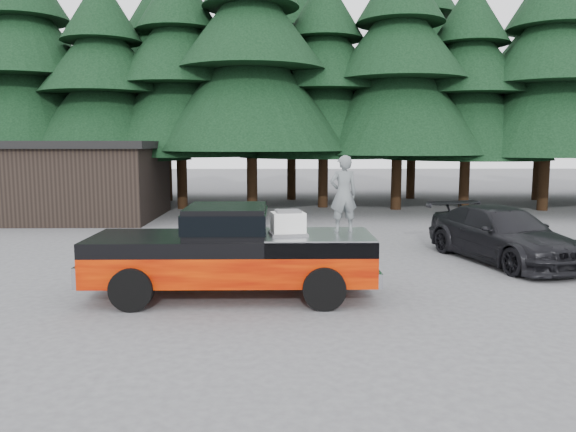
{
  "coord_description": "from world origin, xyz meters",
  "views": [
    {
      "loc": [
        0.27,
        -12.21,
        3.19
      ],
      "look_at": [
        0.47,
        0.0,
        1.61
      ],
      "focal_mm": 35.0,
      "sensor_mm": 36.0,
      "label": 1
    }
  ],
  "objects_px": {
    "air_compressor": "(288,224)",
    "utility_building": "(63,180)",
    "parked_car": "(502,235)",
    "pickup_truck": "(232,265)",
    "man_on_bed": "(343,194)"
  },
  "relations": [
    {
      "from": "parked_car",
      "to": "utility_building",
      "type": "bearing_deg",
      "value": 132.9
    },
    {
      "from": "air_compressor",
      "to": "parked_car",
      "type": "distance_m",
      "value": 6.95
    },
    {
      "from": "man_on_bed",
      "to": "parked_car",
      "type": "xyz_separation_m",
      "value": [
        4.71,
        3.21,
        -1.4
      ]
    },
    {
      "from": "man_on_bed",
      "to": "utility_building",
      "type": "bearing_deg",
      "value": -59.96
    },
    {
      "from": "parked_car",
      "to": "pickup_truck",
      "type": "bearing_deg",
      "value": -169.94
    },
    {
      "from": "pickup_truck",
      "to": "man_on_bed",
      "type": "relative_size",
      "value": 3.7
    },
    {
      "from": "utility_building",
      "to": "pickup_truck",
      "type": "bearing_deg",
      "value": -56.88
    },
    {
      "from": "pickup_truck",
      "to": "air_compressor",
      "type": "xyz_separation_m",
      "value": [
        1.17,
        -0.16,
        0.89
      ]
    },
    {
      "from": "air_compressor",
      "to": "utility_building",
      "type": "xyz_separation_m",
      "value": [
        -9.46,
        12.87,
        0.11
      ]
    },
    {
      "from": "air_compressor",
      "to": "utility_building",
      "type": "distance_m",
      "value": 15.97
    },
    {
      "from": "utility_building",
      "to": "man_on_bed",
      "type": "bearing_deg",
      "value": -49.56
    },
    {
      "from": "air_compressor",
      "to": "utility_building",
      "type": "relative_size",
      "value": 0.08
    },
    {
      "from": "air_compressor",
      "to": "utility_building",
      "type": "bearing_deg",
      "value": 116.98
    },
    {
      "from": "parked_car",
      "to": "utility_building",
      "type": "distance_m",
      "value": 17.95
    },
    {
      "from": "man_on_bed",
      "to": "parked_car",
      "type": "height_order",
      "value": "man_on_bed"
    }
  ]
}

